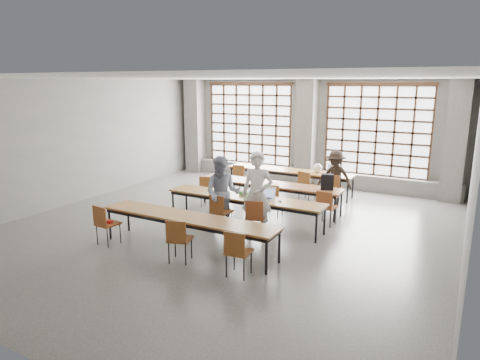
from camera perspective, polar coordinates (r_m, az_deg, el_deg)
name	(u,v)px	position (r m, az deg, el deg)	size (l,w,h in m)	color
floor	(228,228)	(10.31, -1.66, -6.37)	(11.00, 11.00, 0.00)	#4A4A47
ceiling	(227,78)	(9.73, -1.79, 13.48)	(11.00, 11.00, 0.00)	silver
wall_back	(309,132)	(14.83, 9.19, 6.36)	(10.00, 10.00, 0.00)	#5C5C5A
wall_left	(76,141)	(13.11, -20.99, 4.82)	(11.00, 11.00, 0.00)	#5C5C5A
wall_right	(472,179)	(8.54, 28.57, 0.15)	(11.00, 11.00, 0.00)	#5C5C5A
column_left	(195,126)	(16.64, -6.00, 7.16)	(0.60, 0.55, 3.50)	#595956
column_mid	(306,133)	(14.57, 8.81, 6.26)	(0.60, 0.55, 3.50)	#595956
column_right	(456,141)	(13.71, 26.80, 4.61)	(0.60, 0.55, 3.50)	#595956
window_left	(249,124)	(15.64, 1.27, 7.41)	(3.32, 0.12, 3.00)	white
window_right	(377,131)	(14.14, 17.75, 6.21)	(3.32, 0.12, 3.00)	white
sill_ledge	(305,176)	(14.88, 8.72, 0.55)	(9.80, 0.35, 0.50)	#595956
desk_row_a	(289,172)	(13.42, 6.60, 1.06)	(4.00, 0.70, 0.73)	brown
desk_row_b	(269,185)	(11.65, 3.90, -0.70)	(4.00, 0.70, 0.73)	brown
desk_row_c	(244,199)	(10.28, 0.55, -2.54)	(4.00, 0.70, 0.73)	brown
desk_row_d	(188,219)	(8.85, -6.97, -5.21)	(4.00, 0.70, 0.73)	brown
chair_back_left	(240,175)	(13.48, 0.05, 0.64)	(0.42, 0.43, 0.88)	brown
chair_back_mid	(306,183)	(12.60, 8.79, -0.38)	(0.50, 0.50, 0.88)	brown
chair_back_right	(333,186)	(12.36, 12.35, -0.80)	(0.42, 0.43, 0.88)	brown
chair_mid_left	(208,188)	(11.90, -4.32, -1.06)	(0.50, 0.51, 0.88)	brown
chair_mid_centre	(273,197)	(10.97, 4.43, -2.27)	(0.45, 0.45, 0.88)	brown
chair_mid_right	(326,204)	(10.50, 11.35, -3.20)	(0.45, 0.45, 0.88)	brown
chair_front_left	(220,209)	(9.94, -2.73, -3.87)	(0.45, 0.45, 0.88)	brown
chair_front_right	(255,215)	(9.51, 2.05, -4.65)	(0.51, 0.51, 0.88)	maroon
chair_near_left	(105,221)	(9.53, -17.60, -5.23)	(0.46, 0.46, 0.88)	brown
chair_near_mid	(178,236)	(8.30, -8.22, -7.46)	(0.52, 0.52, 0.88)	brown
chair_near_right	(237,249)	(7.63, -0.39, -9.17)	(0.46, 0.46, 0.88)	brown
student_male	(257,195)	(9.51, 2.31, -1.97)	(0.70, 0.46, 1.93)	silver
student_female	(223,194)	(9.95, -2.34, -1.81)	(0.85, 0.66, 1.75)	#19234C
student_back	(335,177)	(12.43, 12.57, 0.35)	(0.99, 0.57, 1.53)	black
laptop_front	(267,196)	(10.10, 3.61, -2.10)	(0.37, 0.32, 0.26)	silver
laptop_back	(333,172)	(13.06, 12.27, 1.09)	(0.37, 0.32, 0.26)	#B8B9BD
mouse	(280,201)	(9.84, 5.37, -2.79)	(0.10, 0.06, 0.04)	white
green_box	(244,193)	(10.34, 0.51, -1.81)	(0.25, 0.09, 0.09)	#36852B
phone	(249,198)	(10.09, 1.18, -2.40)	(0.13, 0.06, 0.01)	black
paper_sheet_a	(250,180)	(11.94, 1.40, -0.02)	(0.30, 0.21, 0.00)	white
paper_sheet_b	(258,182)	(11.72, 2.48, -0.27)	(0.30, 0.21, 0.00)	silver
paper_sheet_c	(272,183)	(11.60, 4.36, -0.44)	(0.30, 0.21, 0.00)	white
backpack	(327,182)	(11.08, 11.55, -0.24)	(0.32, 0.20, 0.40)	black
plastic_bag	(318,168)	(13.12, 10.34, 1.59)	(0.26, 0.21, 0.29)	white
red_pouch	(108,222)	(9.59, -17.21, -5.32)	(0.20, 0.08, 0.06)	#B21A16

